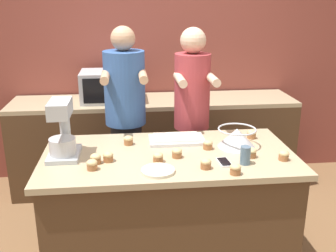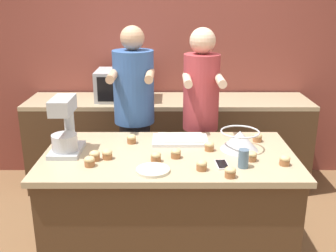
{
  "view_description": "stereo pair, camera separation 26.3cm",
  "coord_description": "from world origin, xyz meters",
  "views": [
    {
      "loc": [
        -0.27,
        -2.44,
        1.89
      ],
      "look_at": [
        0.0,
        0.04,
        1.07
      ],
      "focal_mm": 42.0,
      "sensor_mm": 36.0,
      "label": 1
    },
    {
      "loc": [
        -0.01,
        -2.46,
        1.89
      ],
      "look_at": [
        0.0,
        0.04,
        1.07
      ],
      "focal_mm": 42.0,
      "sensor_mm": 36.0,
      "label": 2
    }
  ],
  "objects": [
    {
      "name": "back_wall",
      "position": [
        0.0,
        1.69,
        1.35
      ],
      "size": [
        10.0,
        0.06,
        2.7
      ],
      "color": "brown",
      "rests_on": "ground_plane"
    },
    {
      "name": "island_counter",
      "position": [
        0.0,
        0.0,
        0.44
      ],
      "size": [
        1.69,
        0.88,
        0.89
      ],
      "color": "#4C331E",
      "rests_on": "ground_plane"
    },
    {
      "name": "back_counter",
      "position": [
        0.0,
        1.34,
        0.46
      ],
      "size": [
        2.8,
        0.6,
        0.92
      ],
      "color": "#4C331E",
      "rests_on": "ground_plane"
    },
    {
      "name": "person_left",
      "position": [
        -0.28,
        0.65,
        0.89
      ],
      "size": [
        0.34,
        0.5,
        1.68
      ],
      "color": "#232328",
      "rests_on": "ground_plane"
    },
    {
      "name": "person_right",
      "position": [
        0.26,
        0.65,
        0.89
      ],
      "size": [
        0.31,
        0.49,
        1.67
      ],
      "color": "#232328",
      "rests_on": "ground_plane"
    },
    {
      "name": "stand_mixer",
      "position": [
        -0.69,
        0.02,
        1.05
      ],
      "size": [
        0.2,
        0.3,
        0.38
      ],
      "color": "#B2B7BC",
      "rests_on": "island_counter"
    },
    {
      "name": "mixing_bowl",
      "position": [
        0.49,
        0.08,
        0.96
      ],
      "size": [
        0.27,
        0.27,
        0.13
      ],
      "color": "#BCBCC1",
      "rests_on": "island_counter"
    },
    {
      "name": "baking_tray",
      "position": [
        0.08,
        0.22,
        0.9
      ],
      "size": [
        0.4,
        0.23,
        0.04
      ],
      "color": "silver",
      "rests_on": "island_counter"
    },
    {
      "name": "microwave_oven",
      "position": [
        -0.44,
        1.33,
        1.07
      ],
      "size": [
        0.54,
        0.4,
        0.29
      ],
      "color": "#B7B7BC",
      "rests_on": "back_counter"
    },
    {
      "name": "cell_phone",
      "position": [
        0.33,
        -0.2,
        0.89
      ],
      "size": [
        0.08,
        0.15,
        0.01
      ],
      "color": "silver",
      "rests_on": "island_counter"
    },
    {
      "name": "drinking_glass",
      "position": [
        0.46,
        -0.23,
        0.94
      ],
      "size": [
        0.07,
        0.07,
        0.12
      ],
      "color": "slate",
      "rests_on": "island_counter"
    },
    {
      "name": "small_plate",
      "position": [
        -0.1,
        -0.29,
        0.89
      ],
      "size": [
        0.21,
        0.21,
        0.02
      ],
      "color": "beige",
      "rests_on": "island_counter"
    },
    {
      "name": "cupcake_0",
      "position": [
        -0.74,
        0.3,
        0.92
      ],
      "size": [
        0.07,
        0.07,
        0.07
      ],
      "color": "#9E6038",
      "rests_on": "island_counter"
    },
    {
      "name": "cupcake_1",
      "position": [
        -0.4,
        -0.09,
        0.92
      ],
      "size": [
        0.07,
        0.07,
        0.07
      ],
      "color": "#9E6038",
      "rests_on": "island_counter"
    },
    {
      "name": "cupcake_2",
      "position": [
        0.2,
        -0.27,
        0.92
      ],
      "size": [
        0.07,
        0.07,
        0.07
      ],
      "color": "#9E6038",
      "rests_on": "island_counter"
    },
    {
      "name": "cupcake_3",
      "position": [
        0.36,
        -0.37,
        0.92
      ],
      "size": [
        0.07,
        0.07,
        0.07
      ],
      "color": "#9E6038",
      "rests_on": "island_counter"
    },
    {
      "name": "cupcake_4",
      "position": [
        0.28,
        0.05,
        0.92
      ],
      "size": [
        0.07,
        0.07,
        0.07
      ],
      "color": "#9E6038",
      "rests_on": "island_counter"
    },
    {
      "name": "cupcake_5",
      "position": [
        0.05,
        -0.08,
        0.92
      ],
      "size": [
        0.07,
        0.07,
        0.07
      ],
      "color": "#9E6038",
      "rests_on": "island_counter"
    },
    {
      "name": "cupcake_6",
      "position": [
        -0.48,
        -0.12,
        0.92
      ],
      "size": [
        0.07,
        0.07,
        0.07
      ],
      "color": "#9E6038",
      "rests_on": "island_counter"
    },
    {
      "name": "cupcake_7",
      "position": [
        -0.49,
        -0.21,
        0.92
      ],
      "size": [
        0.07,
        0.07,
        0.07
      ],
      "color": "#9E6038",
      "rests_on": "island_counter"
    },
    {
      "name": "cupcake_8",
      "position": [
        0.65,
        0.23,
        0.92
      ],
      "size": [
        0.07,
        0.07,
        0.07
      ],
      "color": "#9E6038",
      "rests_on": "island_counter"
    },
    {
      "name": "cupcake_9",
      "position": [
        0.53,
        -0.13,
        0.92
      ],
      "size": [
        0.07,
        0.07,
        0.07
      ],
      "color": "#9E6038",
      "rests_on": "island_counter"
    },
    {
      "name": "cupcake_10",
      "position": [
        0.73,
        -0.19,
        0.92
      ],
      "size": [
        0.07,
        0.07,
        0.07
      ],
      "color": "#9E6038",
      "rests_on": "island_counter"
    },
    {
      "name": "cupcake_11",
      "position": [
        -0.27,
        0.2,
        0.92
      ],
      "size": [
        0.07,
        0.07,
        0.07
      ],
      "color": "#9E6038",
      "rests_on": "island_counter"
    },
    {
      "name": "cupcake_12",
      "position": [
        -0.08,
        -0.14,
        0.92
      ],
      "size": [
        0.07,
        0.07,
        0.07
      ],
      "color": "#9E6038",
      "rests_on": "island_counter"
    }
  ]
}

